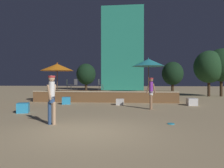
# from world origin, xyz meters

# --- Properties ---
(ground_plane) EXTENTS (120.00, 120.00, 0.00)m
(ground_plane) POSITION_xyz_m (0.00, 0.00, 0.00)
(ground_plane) COLOR tan
(wooden_deck) EXTENTS (10.88, 3.19, 0.84)m
(wooden_deck) POSITION_xyz_m (-0.86, 10.79, 0.38)
(wooden_deck) COLOR brown
(wooden_deck) RESTS_ON ground
(patio_umbrella_0) EXTENTS (2.52, 2.52, 2.99)m
(patio_umbrella_0) POSITION_xyz_m (-4.49, 9.52, 2.64)
(patio_umbrella_0) COLOR brown
(patio_umbrella_0) RESTS_ON ground
(patio_umbrella_1) EXTENTS (2.33, 2.33, 3.27)m
(patio_umbrella_1) POSITION_xyz_m (2.42, 9.33, 2.92)
(patio_umbrella_1) COLOR brown
(patio_umbrella_1) RESTS_ON ground
(cube_seat_0) EXTENTS (0.63, 0.63, 0.47)m
(cube_seat_0) POSITION_xyz_m (5.14, 7.98, 0.24)
(cube_seat_0) COLOR white
(cube_seat_0) RESTS_ON ground
(cube_seat_1) EXTENTS (0.71, 0.71, 0.49)m
(cube_seat_1) POSITION_xyz_m (-4.10, 3.71, 0.25)
(cube_seat_1) COLOR #2D9EDB
(cube_seat_1) RESTS_ON ground
(cube_seat_2) EXTENTS (0.70, 0.70, 0.49)m
(cube_seat_2) POSITION_xyz_m (-3.24, 7.88, 0.25)
(cube_seat_2) COLOR #2D9EDB
(cube_seat_2) RESTS_ON ground
(cube_seat_3) EXTENTS (0.51, 0.51, 0.41)m
(cube_seat_3) POSITION_xyz_m (0.47, 7.76, 0.20)
(cube_seat_3) COLOR white
(cube_seat_3) RESTS_ON ground
(person_0) EXTENTS (0.30, 0.58, 1.80)m
(person_0) POSITION_xyz_m (-1.53, 1.01, 1.03)
(person_0) COLOR #2D4C7F
(person_0) RESTS_ON ground
(person_1) EXTENTS (0.54, 0.30, 1.77)m
(person_1) POSITION_xyz_m (2.37, 5.77, 1.01)
(person_1) COLOR #997051
(person_1) RESTS_ON ground
(bistro_chair_0) EXTENTS (0.40, 0.40, 0.90)m
(bistro_chair_0) POSITION_xyz_m (-1.39, 10.76, 1.39)
(bistro_chair_0) COLOR #47474C
(bistro_chair_0) RESTS_ON wooden_deck
(bistro_chair_1) EXTENTS (0.46, 0.46, 0.90)m
(bistro_chair_1) POSITION_xyz_m (-3.21, 9.92, 1.39)
(bistro_chair_1) COLOR #47474C
(bistro_chair_1) RESTS_ON wooden_deck
(bistro_chair_2) EXTENTS (0.40, 0.40, 0.90)m
(bistro_chair_2) POSITION_xyz_m (-4.33, 11.64, 1.39)
(bistro_chair_2) COLOR #2D3338
(bistro_chair_2) RESTS_ON wooden_deck
(frisbee_disc) EXTENTS (0.26, 0.26, 0.03)m
(frisbee_disc) POSITION_xyz_m (2.82, 1.56, 0.02)
(frisbee_disc) COLOR #33B2D8
(frisbee_disc) RESTS_ON ground
(background_tree_0) EXTENTS (2.06, 2.06, 3.46)m
(background_tree_0) POSITION_xyz_m (-3.83, 16.35, 2.31)
(background_tree_0) COLOR #3D2B1C
(background_tree_0) RESTS_ON ground
(background_tree_1) EXTENTS (3.09, 3.09, 4.93)m
(background_tree_1) POSITION_xyz_m (10.23, 16.87, 3.22)
(background_tree_1) COLOR #3D2B1C
(background_tree_1) RESTS_ON ground
(background_tree_2) EXTENTS (2.10, 2.10, 3.50)m
(background_tree_2) POSITION_xyz_m (5.14, 15.59, 2.33)
(background_tree_2) COLOR #3D2B1C
(background_tree_2) RESTS_ON ground
(background_tree_3) EXTENTS (3.02, 3.02, 4.70)m
(background_tree_3) POSITION_xyz_m (8.96, 16.73, 3.04)
(background_tree_3) COLOR #3D2B1C
(background_tree_3) RESTS_ON ground
(distant_building) EXTENTS (6.26, 4.56, 12.67)m
(distant_building) POSITION_xyz_m (-0.50, 27.52, 6.34)
(distant_building) COLOR teal
(distant_building) RESTS_ON ground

